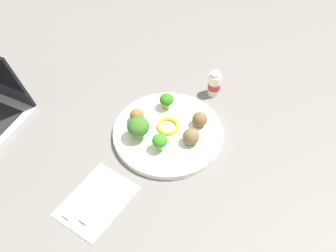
{
  "coord_description": "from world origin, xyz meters",
  "views": [
    {
      "loc": [
        0.53,
        0.44,
        0.82
      ],
      "look_at": [
        0.0,
        0.0,
        0.04
      ],
      "focal_mm": 44.6,
      "sensor_mm": 36.0,
      "label": 1
    }
  ],
  "objects_px": {
    "broccoli_floret_mid_right": "(160,141)",
    "knife": "(87,197)",
    "plate": "(168,133)",
    "pepper_ring_back_right": "(168,126)",
    "napkin": "(95,200)",
    "fork": "(99,205)",
    "meatball_far_rim": "(137,116)",
    "broccoli_floret_back_left": "(138,127)",
    "yogurt_bottle": "(213,84)",
    "broccoli_floret_center": "(167,100)",
    "meatball_mid_left": "(200,119)",
    "meatball_center": "(191,137)"
  },
  "relations": [
    {
      "from": "broccoli_floret_mid_right",
      "to": "knife",
      "type": "distance_m",
      "value": 0.21
    },
    {
      "from": "plate",
      "to": "pepper_ring_back_right",
      "type": "bearing_deg",
      "value": -143.18
    },
    {
      "from": "broccoli_floret_mid_right",
      "to": "knife",
      "type": "bearing_deg",
      "value": -11.24
    },
    {
      "from": "napkin",
      "to": "fork",
      "type": "height_order",
      "value": "fork"
    },
    {
      "from": "meatball_far_rim",
      "to": "broccoli_floret_back_left",
      "type": "bearing_deg",
      "value": 46.87
    },
    {
      "from": "meatball_far_rim",
      "to": "broccoli_floret_mid_right",
      "type": "bearing_deg",
      "value": 72.67
    },
    {
      "from": "meatball_far_rim",
      "to": "fork",
      "type": "relative_size",
      "value": 0.31
    },
    {
      "from": "fork",
      "to": "yogurt_bottle",
      "type": "xyz_separation_m",
      "value": [
        -0.46,
        -0.02,
        0.03
      ]
    },
    {
      "from": "broccoli_floret_center",
      "to": "yogurt_bottle",
      "type": "bearing_deg",
      "value": 158.61
    },
    {
      "from": "meatball_mid_left",
      "to": "pepper_ring_back_right",
      "type": "bearing_deg",
      "value": -43.77
    },
    {
      "from": "broccoli_floret_back_left",
      "to": "broccoli_floret_center",
      "type": "xyz_separation_m",
      "value": [
        -0.12,
        -0.01,
        -0.01
      ]
    },
    {
      "from": "broccoli_floret_mid_right",
      "to": "broccoli_floret_center",
      "type": "distance_m",
      "value": 0.14
    },
    {
      "from": "yogurt_bottle",
      "to": "broccoli_floret_back_left",
      "type": "bearing_deg",
      "value": -9.09
    },
    {
      "from": "meatball_mid_left",
      "to": "yogurt_bottle",
      "type": "bearing_deg",
      "value": -158.68
    },
    {
      "from": "meatball_center",
      "to": "fork",
      "type": "distance_m",
      "value": 0.27
    },
    {
      "from": "broccoli_floret_mid_right",
      "to": "pepper_ring_back_right",
      "type": "bearing_deg",
      "value": -156.84
    },
    {
      "from": "meatball_mid_left",
      "to": "napkin",
      "type": "distance_m",
      "value": 0.33
    },
    {
      "from": "pepper_ring_back_right",
      "to": "yogurt_bottle",
      "type": "bearing_deg",
      "value": 178.63
    },
    {
      "from": "napkin",
      "to": "knife",
      "type": "distance_m",
      "value": 0.02
    },
    {
      "from": "broccoli_floret_back_left",
      "to": "meatball_mid_left",
      "type": "bearing_deg",
      "value": 144.22
    },
    {
      "from": "plate",
      "to": "meatball_center",
      "type": "height_order",
      "value": "meatball_center"
    },
    {
      "from": "napkin",
      "to": "knife",
      "type": "xyz_separation_m",
      "value": [
        0.01,
        -0.02,
        0.0
      ]
    },
    {
      "from": "broccoli_floret_back_left",
      "to": "broccoli_floret_mid_right",
      "type": "bearing_deg",
      "value": 93.5
    },
    {
      "from": "fork",
      "to": "meatball_far_rim",
      "type": "bearing_deg",
      "value": -157.17
    },
    {
      "from": "plate",
      "to": "meatball_center",
      "type": "distance_m",
      "value": 0.07
    },
    {
      "from": "meatball_mid_left",
      "to": "fork",
      "type": "xyz_separation_m",
      "value": [
        0.33,
        -0.03,
        -0.03
      ]
    },
    {
      "from": "plate",
      "to": "meatball_mid_left",
      "type": "relative_size",
      "value": 7.19
    },
    {
      "from": "meatball_center",
      "to": "knife",
      "type": "bearing_deg",
      "value": -17.8
    },
    {
      "from": "meatball_mid_left",
      "to": "yogurt_bottle",
      "type": "height_order",
      "value": "yogurt_bottle"
    },
    {
      "from": "broccoli_floret_back_left",
      "to": "napkin",
      "type": "bearing_deg",
      "value": 12.29
    },
    {
      "from": "broccoli_floret_mid_right",
      "to": "pepper_ring_back_right",
      "type": "distance_m",
      "value": 0.08
    },
    {
      "from": "broccoli_floret_center",
      "to": "napkin",
      "type": "bearing_deg",
      "value": 9.73
    },
    {
      "from": "meatball_center",
      "to": "knife",
      "type": "distance_m",
      "value": 0.29
    },
    {
      "from": "broccoli_floret_back_left",
      "to": "knife",
      "type": "bearing_deg",
      "value": 6.88
    },
    {
      "from": "broccoli_floret_back_left",
      "to": "napkin",
      "type": "distance_m",
      "value": 0.2
    },
    {
      "from": "napkin",
      "to": "meatball_center",
      "type": "bearing_deg",
      "value": 165.21
    },
    {
      "from": "napkin",
      "to": "plate",
      "type": "bearing_deg",
      "value": 179.3
    },
    {
      "from": "meatball_mid_left",
      "to": "napkin",
      "type": "bearing_deg",
      "value": -8.91
    },
    {
      "from": "meatball_center",
      "to": "napkin",
      "type": "distance_m",
      "value": 0.27
    },
    {
      "from": "pepper_ring_back_right",
      "to": "napkin",
      "type": "xyz_separation_m",
      "value": [
        0.26,
        0.01,
        -0.02
      ]
    },
    {
      "from": "meatball_center",
      "to": "meatball_mid_left",
      "type": "height_order",
      "value": "meatball_center"
    },
    {
      "from": "broccoli_floret_back_left",
      "to": "fork",
      "type": "relative_size",
      "value": 0.49
    },
    {
      "from": "broccoli_floret_mid_right",
      "to": "meatball_center",
      "type": "distance_m",
      "value": 0.08
    },
    {
      "from": "plate",
      "to": "meatball_center",
      "type": "relative_size",
      "value": 6.65
    },
    {
      "from": "knife",
      "to": "broccoli_floret_center",
      "type": "bearing_deg",
      "value": -173.59
    },
    {
      "from": "meatball_center",
      "to": "broccoli_floret_mid_right",
      "type": "bearing_deg",
      "value": -35.53
    },
    {
      "from": "plate",
      "to": "meatball_far_rim",
      "type": "distance_m",
      "value": 0.09
    },
    {
      "from": "broccoli_floret_center",
      "to": "meatball_mid_left",
      "type": "height_order",
      "value": "broccoli_floret_center"
    },
    {
      "from": "plate",
      "to": "broccoli_floret_mid_right",
      "type": "xyz_separation_m",
      "value": [
        0.06,
        0.02,
        0.04
      ]
    },
    {
      "from": "meatball_far_rim",
      "to": "fork",
      "type": "height_order",
      "value": "meatball_far_rim"
    }
  ]
}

